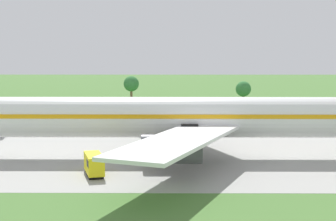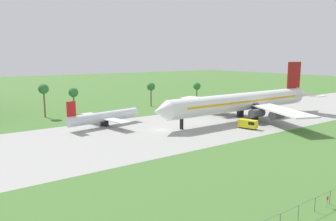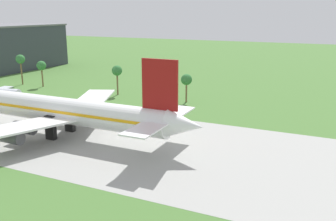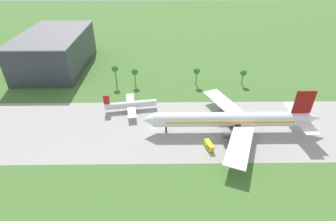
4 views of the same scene
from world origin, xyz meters
TOP-DOWN VIEW (x-y plane):
  - jet_airliner at (32.97, -2.49)m, footprint 74.82×57.22m
  - baggage_tug at (21.87, -13.71)m, footprint 3.47×5.99m
  - palm_tree_row at (8.83, 41.33)m, footprint 74.90×3.60m

SIDE VIEW (x-z plane):
  - baggage_tug at x=21.87m, z-range 0.10..2.87m
  - jet_airliner at x=32.97m, z-range -3.60..15.89m
  - palm_tree_row at x=8.83m, z-range 2.38..14.40m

